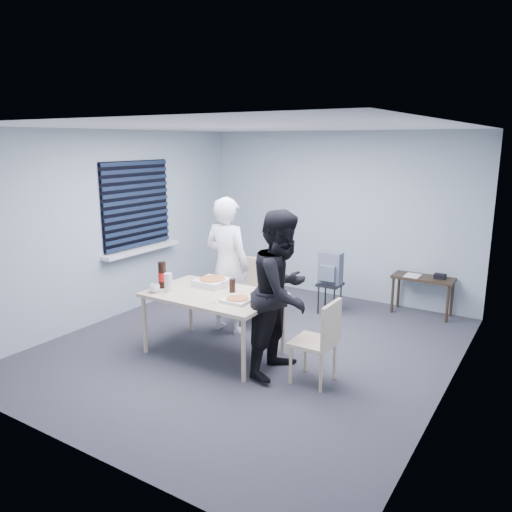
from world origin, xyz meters
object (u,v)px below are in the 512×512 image
Objects in this scene: mug_a at (155,288)px; person_black at (282,293)px; side_table at (423,282)px; chair_far at (255,287)px; chair_right at (321,337)px; backpack at (330,268)px; mug_b at (224,284)px; person_white at (227,266)px; stool at (330,290)px; soda_bottle at (162,275)px; dining_table at (213,298)px.

person_black is at bearing 12.81° from mug_a.
chair_far is at bearing -140.14° from side_table.
chair_right is 0.50× the size of person_black.
backpack is 4.55× the size of mug_b.
chair_far is 0.50× the size of person_white.
person_white is at bearing 72.05° from mug_a.
stool is (-1.15, -0.64, -0.14)m from side_table.
chair_far is at bearing 67.51° from soda_bottle.
backpack is 1.45× the size of soda_bottle.
stool is at bearing 83.83° from backpack.
chair_far is 2.42m from side_table.
mug_b reaches higher than stool.
chair_right is (1.38, -0.03, -0.16)m from dining_table.
chair_far is 1.17m from stool.
person_black is 2.10× the size of side_table.
side_table is (1.73, 2.66, -0.19)m from dining_table.
person_black is 5.66× the size of soda_bottle.
chair_right is 8.90× the size of mug_b.
side_table is (1.86, 1.55, -0.03)m from chair_far.
person_white is 3.93× the size of stool.
mug_a is at bearing 72.05° from person_white.
person_black is at bearing -107.29° from side_table.
chair_far is 1.15m from backpack.
chair_far is 1.96× the size of backpack.
mug_b is (-0.02, 0.25, 0.11)m from dining_table.
chair_right reaches higher than stool.
backpack reaches higher than dining_table.
side_table is 2.70× the size of soda_bottle.
person_black reaches higher than mug_b.
chair_right is 2.71m from side_table.
chair_right reaches higher than side_table.
mug_b is at bearing -125.94° from side_table.
soda_bottle is (-2.03, -0.11, 0.37)m from chair_right.
side_table is 1.87× the size of stool.
chair_far and chair_right have the same top height.
dining_table is 2.09m from backpack.
stool is 1.44× the size of soda_bottle.
dining_table is 0.69m from mug_a.
mug_b is at bearing 120.94° from person_white.
soda_bottle is (-1.23, -2.16, 0.55)m from stool.
stool is 3.66× the size of mug_a.
backpack is at bearing 51.56° from chair_far.
backpack reaches higher than mug_b.
dining_table is 3.36× the size of stool.
soda_bottle reaches higher than stool.
person_white reaches higher than chair_right.
dining_table is at bearing -105.99° from stool.
mug_b is at bearing 31.79° from soda_bottle.
dining_table is 15.12× the size of mug_b.
mug_a is at bearing -171.40° from chair_right.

